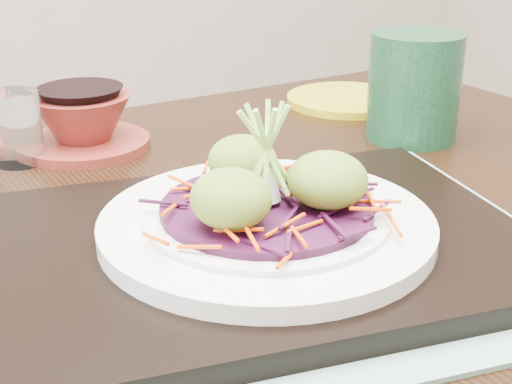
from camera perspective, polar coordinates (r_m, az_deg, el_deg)
name	(u,v)px	position (r m, az deg, el deg)	size (l,w,h in m)	color
dining_table	(191,332)	(0.72, -5.23, -11.10)	(1.36, 0.97, 0.81)	black
placemat	(266,256)	(0.62, 0.83, -5.14)	(0.51, 0.40, 0.00)	gray
serving_tray	(266,244)	(0.61, 0.84, -4.14)	(0.44, 0.33, 0.02)	black
white_plate	(267,223)	(0.61, 0.85, -2.51)	(0.29, 0.29, 0.02)	silver
cabbage_bed	(267,208)	(0.60, 0.86, -1.26)	(0.18, 0.18, 0.01)	#370B26
carrot_julienne	(267,198)	(0.60, 0.86, -0.49)	(0.22, 0.22, 0.01)	#D64003
guacamole_scoops	(267,180)	(0.59, 0.90, 0.98)	(0.16, 0.14, 0.05)	olive
scallion_garnish	(267,155)	(0.58, 0.88, 2.99)	(0.07, 0.07, 0.10)	#95D053
water_glass	(16,128)	(0.87, -18.66, 4.90)	(0.06, 0.06, 0.09)	white
terracotta_bowl_set	(83,125)	(0.91, -13.66, 5.23)	(0.18, 0.18, 0.07)	maroon
yellow_plate	(347,100)	(1.10, 7.30, 7.35)	(0.18, 0.18, 0.01)	#AB9613
green_jar	(414,87)	(0.93, 12.53, 8.20)	(0.12, 0.12, 0.14)	#184326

